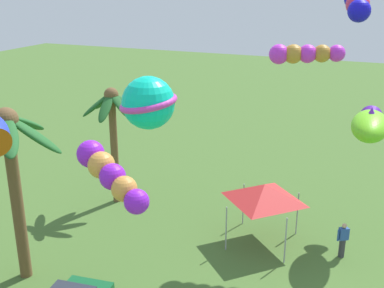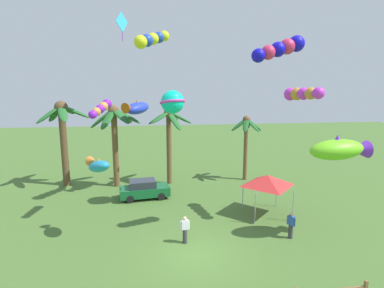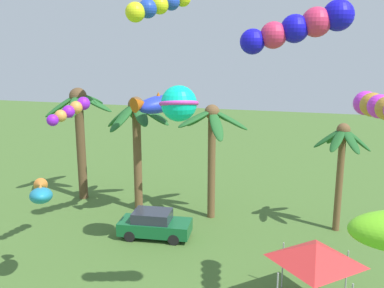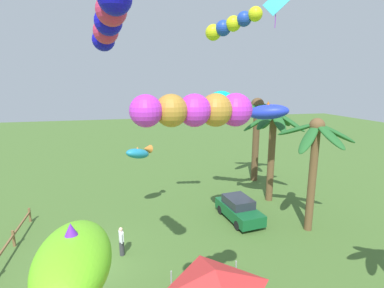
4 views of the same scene
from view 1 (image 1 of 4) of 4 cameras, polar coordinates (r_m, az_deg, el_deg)
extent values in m
cylinder|color=brown|center=(25.15, -9.26, -0.68)|extent=(0.39, 0.39, 5.86)
ellipsoid|color=#1E5623|center=(25.03, -8.60, 5.07)|extent=(1.64, 0.62, 1.37)
ellipsoid|color=#1E5623|center=(25.06, -10.54, 5.07)|extent=(1.17, 1.73, 1.30)
ellipsoid|color=#1E5623|center=(24.48, -11.30, 4.62)|extent=(1.27, 1.67, 1.36)
ellipsoid|color=#1E5623|center=(23.76, -10.25, 4.31)|extent=(1.72, 0.79, 1.31)
ellipsoid|color=#1E5623|center=(23.81, -8.46, 4.52)|extent=(1.14, 1.77, 1.25)
ellipsoid|color=#1E5623|center=(24.41, -7.76, 4.86)|extent=(1.29, 1.71, 1.29)
sphere|color=brown|center=(24.33, -9.63, 5.83)|extent=(0.73, 0.73, 0.73)
cylinder|color=brown|center=(19.55, -20.18, -6.49)|extent=(0.46, 0.46, 6.56)
ellipsoid|color=#236028|center=(19.36, -19.29, 2.38)|extent=(2.29, 0.86, 1.36)
ellipsoid|color=#236028|center=(17.46, -21.09, 0.84)|extent=(2.12, 2.10, 1.12)
ellipsoid|color=#236028|center=(18.41, -18.32, 1.01)|extent=(1.57, 2.09, 1.72)
sphere|color=brown|center=(18.44, -21.33, 2.76)|extent=(0.88, 0.88, 0.88)
cylinder|color=#38383D|center=(21.91, 17.46, -11.75)|extent=(0.26, 0.26, 0.84)
cube|color=#2D519E|center=(21.57, 17.64, -10.17)|extent=(0.40, 0.44, 0.54)
sphere|color=tan|center=(21.40, 17.74, -9.30)|extent=(0.21, 0.21, 0.21)
cylinder|color=#2D519E|center=(21.70, 18.17, -10.20)|extent=(0.09, 0.09, 0.52)
cylinder|color=#2D519E|center=(21.50, 17.08, -10.38)|extent=(0.09, 0.09, 0.52)
cylinder|color=#9E9EA3|center=(20.60, 11.10, -11.25)|extent=(0.06, 0.06, 2.10)
cylinder|color=#9E9EA3|center=(22.86, 12.46, -8.13)|extent=(0.06, 0.06, 2.10)
cylinder|color=#9E9EA3|center=(21.14, 4.10, -10.06)|extent=(0.06, 0.06, 2.10)
cylinder|color=#9E9EA3|center=(23.35, 6.14, -7.15)|extent=(0.06, 0.06, 2.10)
pyramid|color=red|center=(21.31, 8.64, -5.70)|extent=(2.86, 2.86, 0.75)
sphere|color=#D431E2|center=(20.88, 10.34, 10.51)|extent=(0.85, 0.85, 0.85)
sphere|color=#C18730|center=(20.91, 11.99, 10.47)|extent=(0.81, 0.81, 0.81)
sphere|color=#D431E2|center=(20.96, 13.64, 10.43)|extent=(0.78, 0.78, 0.78)
sphere|color=#C18730|center=(21.03, 15.27, 10.38)|extent=(0.75, 0.75, 0.75)
sphere|color=#D431E2|center=(21.11, 16.90, 10.33)|extent=(0.71, 0.71, 0.71)
sphere|color=#0BDCB7|center=(14.68, -5.23, 4.92)|extent=(1.64, 1.64, 1.64)
torus|color=#D73DB7|center=(14.68, -5.23, 4.92)|extent=(2.38, 2.38, 0.50)
sphere|color=#DE2E5C|center=(17.32, 19.17, 15.49)|extent=(0.77, 0.77, 0.77)
sphere|color=#1410DA|center=(16.74, 19.34, 14.78)|extent=(0.74, 0.74, 0.74)
sphere|color=#8F1DE0|center=(10.70, -12.00, -1.17)|extent=(0.62, 0.62, 0.62)
sphere|color=gold|center=(10.42, -10.77, -2.48)|extent=(0.59, 0.59, 0.59)
sphere|color=#8F1DE0|center=(10.16, -9.46, -3.87)|extent=(0.57, 0.57, 0.57)
sphere|color=gold|center=(9.90, -8.09, -5.32)|extent=(0.54, 0.54, 0.54)
sphere|color=#8F1DE0|center=(9.66, -6.63, -6.85)|extent=(0.52, 0.52, 0.52)
ellipsoid|color=#71D922|center=(21.99, 20.49, 2.05)|extent=(3.21, 1.64, 1.28)
cone|color=#742ADC|center=(23.36, 20.57, 2.83)|extent=(1.06, 1.02, 1.04)
cone|color=#742ADC|center=(21.85, 20.64, 3.33)|extent=(0.64, 0.64, 0.64)
camera|label=2|loc=(18.39, 73.74, -3.50)|focal=28.16mm
camera|label=3|loc=(21.86, 54.77, 8.11)|focal=39.68mm
camera|label=4|loc=(27.16, 19.59, 13.12)|focal=26.96mm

